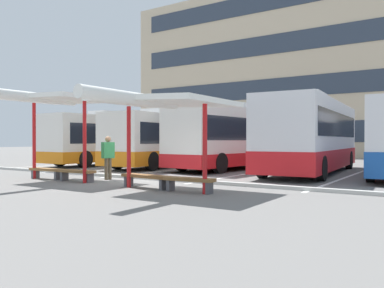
# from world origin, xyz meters

# --- Properties ---
(ground_plane) EXTENTS (160.00, 160.00, 0.00)m
(ground_plane) POSITION_xyz_m (0.00, 0.00, 0.00)
(ground_plane) COLOR slate
(terminal_building) EXTENTS (43.59, 10.52, 20.41)m
(terminal_building) POSITION_xyz_m (0.04, 30.85, 8.84)
(terminal_building) COLOR #C6B293
(terminal_building) RESTS_ON ground
(coach_bus_0) EXTENTS (2.77, 12.31, 3.51)m
(coach_bus_0) POSITION_xyz_m (-8.60, 8.62, 1.63)
(coach_bus_0) COLOR silver
(coach_bus_0) RESTS_ON ground
(coach_bus_1) EXTENTS (3.38, 11.50, 3.44)m
(coach_bus_1) POSITION_xyz_m (-4.24, 8.39, 1.58)
(coach_bus_1) COLOR silver
(coach_bus_1) RESTS_ON ground
(coach_bus_2) EXTENTS (3.62, 10.86, 3.68)m
(coach_bus_2) POSITION_xyz_m (0.19, 8.72, 1.73)
(coach_bus_2) COLOR silver
(coach_bus_2) RESTS_ON ground
(coach_bus_3) EXTENTS (3.33, 10.92, 3.78)m
(coach_bus_3) POSITION_xyz_m (4.62, 7.70, 1.75)
(coach_bus_3) COLOR silver
(coach_bus_3) RESTS_ON ground
(lane_stripe_0) EXTENTS (0.16, 14.00, 0.01)m
(lane_stripe_0) POSITION_xyz_m (-10.87, 7.23, 0.00)
(lane_stripe_0) COLOR white
(lane_stripe_0) RESTS_ON ground
(lane_stripe_1) EXTENTS (0.16, 14.00, 0.01)m
(lane_stripe_1) POSITION_xyz_m (-6.52, 7.23, 0.00)
(lane_stripe_1) COLOR white
(lane_stripe_1) RESTS_ON ground
(lane_stripe_2) EXTENTS (0.16, 14.00, 0.01)m
(lane_stripe_2) POSITION_xyz_m (-2.17, 7.23, 0.00)
(lane_stripe_2) COLOR white
(lane_stripe_2) RESTS_ON ground
(lane_stripe_3) EXTENTS (0.16, 14.00, 0.01)m
(lane_stripe_3) POSITION_xyz_m (2.17, 7.23, 0.00)
(lane_stripe_3) COLOR white
(lane_stripe_3) RESTS_ON ground
(lane_stripe_4) EXTENTS (0.16, 14.00, 0.01)m
(lane_stripe_4) POSITION_xyz_m (6.52, 7.23, 0.00)
(lane_stripe_4) COLOR white
(lane_stripe_4) RESTS_ON ground
(waiting_shelter_0) EXTENTS (4.07, 4.69, 3.38)m
(waiting_shelter_0) POSITION_xyz_m (-2.70, -1.79, 3.15)
(waiting_shelter_0) COLOR red
(waiting_shelter_0) RESTS_ON ground
(bench_0) EXTENTS (1.70, 0.52, 0.45)m
(bench_0) POSITION_xyz_m (-3.60, -1.39, 0.34)
(bench_0) COLOR brown
(bench_0) RESTS_ON ground
(bench_1) EXTENTS (1.67, 0.52, 0.45)m
(bench_1) POSITION_xyz_m (-1.80, -1.36, 0.33)
(bench_1) COLOR brown
(bench_1) RESTS_ON ground
(waiting_shelter_1) EXTENTS (4.02, 5.05, 2.99)m
(waiting_shelter_1) POSITION_xyz_m (2.66, -1.92, 2.76)
(waiting_shelter_1) COLOR red
(waiting_shelter_1) RESTS_ON ground
(bench_2) EXTENTS (1.99, 0.60, 0.45)m
(bench_2) POSITION_xyz_m (1.76, -1.49, 0.34)
(bench_2) COLOR brown
(bench_2) RESTS_ON ground
(bench_3) EXTENTS (1.69, 0.51, 0.45)m
(bench_3) POSITION_xyz_m (3.56, -1.56, 0.34)
(bench_3) COLOR brown
(bench_3) RESTS_ON ground
(platform_kerb) EXTENTS (44.00, 0.24, 0.12)m
(platform_kerb) POSITION_xyz_m (0.00, 0.78, 0.06)
(platform_kerb) COLOR #ADADA8
(platform_kerb) RESTS_ON ground
(waiting_passenger_0) EXTENTS (0.30, 0.54, 1.76)m
(waiting_passenger_0) POSITION_xyz_m (-1.35, -0.14, 1.03)
(waiting_passenger_0) COLOR brown
(waiting_passenger_0) RESTS_ON ground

